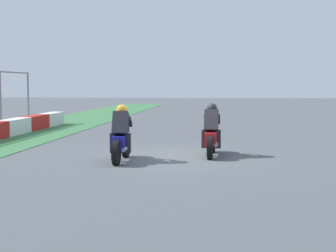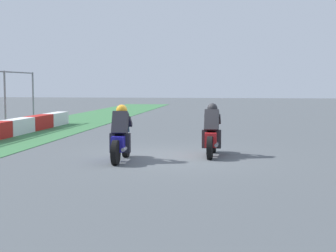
{
  "view_description": "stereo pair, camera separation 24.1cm",
  "coord_description": "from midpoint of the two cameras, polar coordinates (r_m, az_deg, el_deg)",
  "views": [
    {
      "loc": [
        -13.89,
        -1.48,
        2.06
      ],
      "look_at": [
        -0.24,
        0.07,
        0.9
      ],
      "focal_mm": 53.44,
      "sensor_mm": 36.0,
      "label": 1
    },
    {
      "loc": [
        -13.87,
        -1.72,
        2.06
      ],
      "look_at": [
        -0.24,
        0.07,
        0.9
      ],
      "focal_mm": 53.44,
      "sensor_mm": 36.0,
      "label": 2
    }
  ],
  "objects": [
    {
      "name": "ground_plane",
      "position": [
        14.12,
        -0.08,
        -3.56
      ],
      "size": [
        120.0,
        120.0,
        0.0
      ],
      "primitive_type": "plane",
      "color": "#494F53"
    },
    {
      "name": "rider_lane_a",
      "position": [
        14.36,
        4.51,
        -0.93
      ],
      "size": [
        2.04,
        0.55,
        1.51
      ],
      "rotation": [
        0.0,
        0.0,
        -0.03
      ],
      "color": "black",
      "rests_on": "ground_plane"
    },
    {
      "name": "rider_lane_b",
      "position": [
        13.39,
        -5.86,
        -1.36
      ],
      "size": [
        2.04,
        0.54,
        1.51
      ],
      "rotation": [
        0.0,
        0.0,
        0.02
      ],
      "color": "black",
      "rests_on": "ground_plane"
    }
  ]
}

